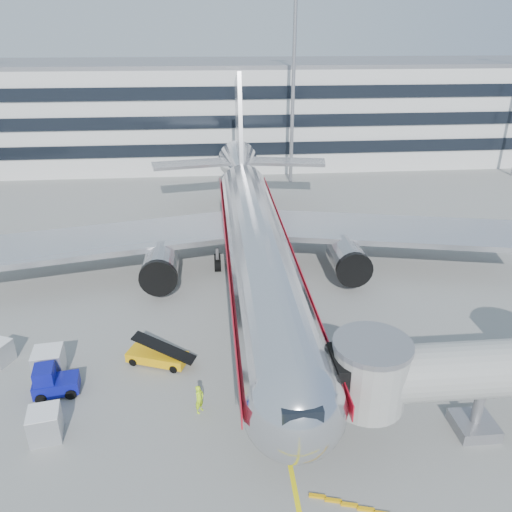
{
  "coord_description": "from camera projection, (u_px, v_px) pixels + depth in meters",
  "views": [
    {
      "loc": [
        -3.45,
        -27.99,
        20.38
      ],
      "look_at": [
        -0.19,
        7.61,
        4.0
      ],
      "focal_mm": 35.0,
      "sensor_mm": 36.0,
      "label": 1
    }
  ],
  "objects": [
    {
      "name": "light_mast_centre",
      "position": [
        294.0,
        73.0,
        66.6
      ],
      "size": [
        2.4,
        1.2,
        25.45
      ],
      "color": "gray",
      "rests_on": "ground"
    },
    {
      "name": "lead_in_line",
      "position": [
        256.0,
        286.0,
        43.16
      ],
      "size": [
        0.25,
        70.0,
        0.01
      ],
      "primitive_type": "cube",
      "color": "#FFE80D",
      "rests_on": "ground"
    },
    {
      "name": "cargo_container_front",
      "position": [
        45.0,
        424.0,
        26.96
      ],
      "size": [
        1.89,
        1.89,
        1.74
      ],
      "color": "#B5B8BC",
      "rests_on": "ground"
    },
    {
      "name": "main_jet",
      "position": [
        254.0,
        234.0,
        42.96
      ],
      "size": [
        50.95,
        48.7,
        16.06
      ],
      "color": "silver",
      "rests_on": "ground"
    },
    {
      "name": "belt_loader",
      "position": [
        157.0,
        356.0,
        33.07
      ],
      "size": [
        4.26,
        2.74,
        2.0
      ],
      "color": "#EDA809",
      "rests_on": "ground"
    },
    {
      "name": "ramp_worker",
      "position": [
        199.0,
        399.0,
        28.72
      ],
      "size": [
        0.73,
        0.79,
        1.81
      ],
      "primitive_type": "imported",
      "rotation": [
        0.0,
        0.0,
        0.97
      ],
      "color": "#C4FC1A",
      "rests_on": "ground"
    },
    {
      "name": "ground",
      "position": [
        269.0,
        355.0,
        34.11
      ],
      "size": [
        180.0,
        180.0,
        0.0
      ],
      "primitive_type": "plane",
      "color": "gray",
      "rests_on": "ground"
    },
    {
      "name": "baggage_tug",
      "position": [
        53.0,
        382.0,
        30.17
      ],
      "size": [
        2.84,
        2.04,
        1.98
      ],
      "color": "#0C1087",
      "rests_on": "ground"
    },
    {
      "name": "terminal",
      "position": [
        230.0,
        111.0,
        83.32
      ],
      "size": [
        150.0,
        24.25,
        15.6
      ],
      "color": "silver",
      "rests_on": "ground"
    },
    {
      "name": "cargo_container_right",
      "position": [
        49.0,
        363.0,
        31.75
      ],
      "size": [
        1.96,
        1.96,
        1.9
      ],
      "color": "#B5B8BC",
      "rests_on": "ground"
    }
  ]
}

